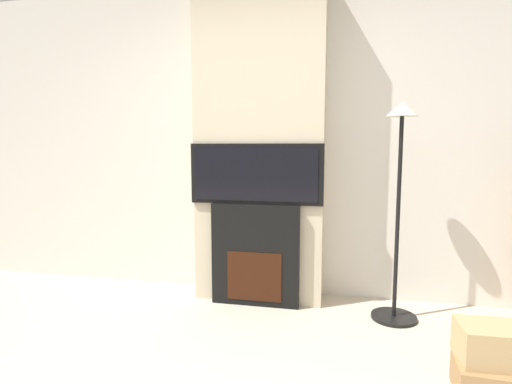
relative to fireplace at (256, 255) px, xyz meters
The scene contains 6 objects.
wall_back 0.99m from the fireplace, 90.00° to the left, with size 6.00×0.06×2.70m.
chimney_breast 0.95m from the fireplace, 90.00° to the left, with size 1.07×0.31×2.70m.
fireplace is the anchor object (origin of this frame).
television 0.67m from the fireplace, 90.00° to the right, with size 1.08×0.07×0.49m.
floor_lamp 1.23m from the fireplace, ahead, with size 0.34×0.34×1.62m.
box_stack 1.77m from the fireplace, 32.91° to the right, with size 0.38×0.32×0.37m.
Camera 1 is at (0.67, -1.45, 1.31)m, focal length 28.00 mm.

